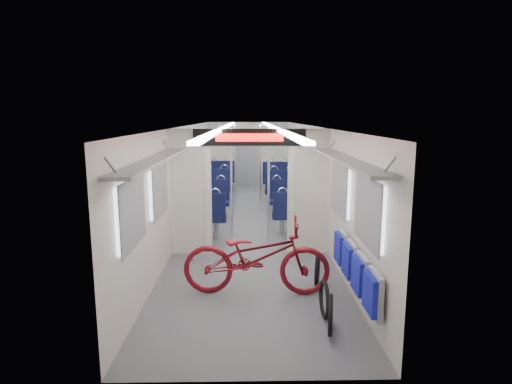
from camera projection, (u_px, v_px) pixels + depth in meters
carriage at (249, 163)px, 9.51m from camera, size 12.00×12.02×2.31m
bicycle at (256, 257)px, 6.08m from camera, size 2.13×0.85×1.10m
flip_bench at (355, 268)px, 5.57m from camera, size 0.12×2.10×0.51m
bike_hoop_a at (330, 317)px, 4.98m from camera, size 0.15×0.50×0.50m
bike_hoop_b at (324, 301)px, 5.39m from camera, size 0.06×0.50×0.50m
bike_hoop_c at (317, 271)px, 6.40m from camera, size 0.17×0.52×0.52m
seat_bay_near_left at (208, 204)px, 9.74m from camera, size 0.89×2.00×1.08m
seat_bay_near_right at (289, 203)px, 9.95m from camera, size 0.88×1.92×1.05m
seat_bay_far_left at (219, 179)px, 13.34m from camera, size 0.95×2.26×1.16m
seat_bay_far_right at (279, 181)px, 13.04m from camera, size 0.95×2.26×1.16m
stanchion_near_left at (232, 188)px, 8.23m from camera, size 0.04×0.04×2.30m
stanchion_near_right at (268, 188)px, 8.32m from camera, size 0.04×0.04×2.30m
stanchion_far_left at (235, 166)px, 11.83m from camera, size 0.04×0.04×2.30m
stanchion_far_right at (260, 168)px, 11.47m from camera, size 0.04×0.04×2.30m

